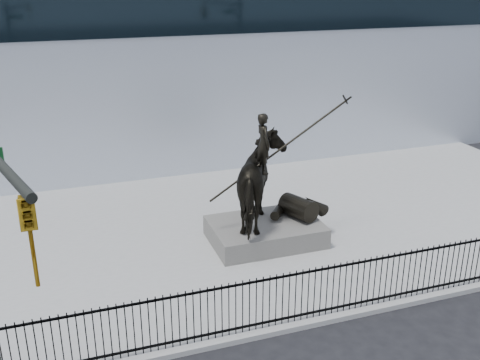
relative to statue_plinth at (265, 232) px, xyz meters
name	(u,v)px	position (x,y,z in m)	size (l,w,h in m)	color
ground	(316,355)	(-0.96, -5.78, -0.49)	(120.00, 120.00, 0.00)	black
plaza	(227,232)	(-0.96, 1.22, -0.42)	(30.00, 12.00, 0.15)	#9A9A98
building	(150,55)	(-0.96, 14.22, 4.01)	(44.00, 14.00, 9.00)	silver
picket_fence	(296,296)	(-0.96, -4.53, 0.41)	(22.10, 0.10, 1.50)	black
statue_plinth	(265,232)	(0.00, 0.00, 0.00)	(3.63, 2.50, 0.68)	#63605B
equestrian_statue	(268,183)	(0.07, 0.00, 1.77)	(4.65, 2.89, 3.94)	black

